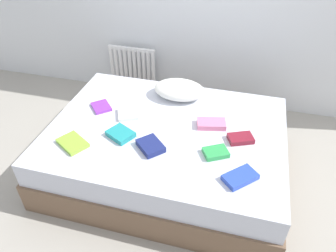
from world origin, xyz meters
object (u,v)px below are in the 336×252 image
textbook_lime (73,143)px  textbook_purple (101,107)px  radiator (133,67)px  textbook_blue (240,177)px  bed (167,150)px  textbook_pink (211,124)px  pillow (179,90)px  textbook_navy (151,146)px  textbook_green (216,152)px  textbook_white (128,114)px  textbook_maroon (241,138)px  textbook_teal (121,134)px

textbook_lime → textbook_purple: (0.00, 0.53, -0.00)m
radiator → textbook_blue: radiator is taller
bed → textbook_pink: (0.36, 0.12, 0.28)m
pillow → textbook_lime: size_ratio=2.03×
textbook_navy → textbook_green: bearing=51.0°
bed → textbook_white: (-0.38, 0.09, 0.27)m
bed → pillow: size_ratio=4.15×
pillow → textbook_green: 0.86m
textbook_pink → textbook_white: textbook_pink is taller
textbook_purple → textbook_maroon: bearing=41.9°
textbook_teal → textbook_lime: size_ratio=0.85×
bed → textbook_green: (0.45, -0.22, 0.27)m
textbook_white → textbook_purple: textbook_white is taller
textbook_white → textbook_blue: 1.15m
bed → textbook_purple: bearing=168.8°
radiator → pillow: pillow is taller
radiator → textbook_lime: size_ratio=2.40×
radiator → textbook_navy: size_ratio=2.75×
pillow → textbook_maroon: 0.81m
textbook_teal → textbook_lime: textbook_teal is taller
textbook_pink → textbook_purple: bearing=166.9°
textbook_white → textbook_maroon: bearing=-29.9°
pillow → textbook_purple: 0.75m
pillow → textbook_navy: bearing=-92.9°
bed → textbook_teal: size_ratio=9.94×
textbook_lime → textbook_navy: textbook_navy is taller
textbook_blue → textbook_maroon: bearing=49.5°
textbook_maroon → textbook_pink: textbook_pink is taller
pillow → textbook_navy: (-0.04, -0.78, -0.05)m
textbook_pink → textbook_blue: size_ratio=1.00×
textbook_lime → textbook_purple: bearing=120.5°
bed → pillow: (-0.01, 0.50, 0.33)m
textbook_green → textbook_pink: size_ratio=0.76×
textbook_green → textbook_white: bearing=130.0°
bed → textbook_teal: bearing=-148.3°
textbook_green → textbook_pink: textbook_pink is taller
textbook_teal → pillow: bearing=93.2°
radiator → bed: bearing=-57.9°
textbook_maroon → textbook_purple: textbook_maroon is taller
textbook_white → textbook_lime: size_ratio=0.80×
radiator → textbook_white: 1.19m
bed → textbook_blue: textbook_blue is taller
textbook_white → textbook_navy: (0.33, -0.37, 0.01)m
textbook_teal → textbook_blue: (0.98, -0.23, -0.00)m
radiator → textbook_maroon: (1.37, -1.21, 0.16)m
textbook_lime → textbook_navy: bearing=41.7°
pillow → textbook_green: size_ratio=2.67×
bed → textbook_lime: (-0.66, -0.40, 0.27)m
textbook_blue → textbook_purple: (-1.30, 0.56, -0.01)m
textbook_blue → textbook_teal: bearing=122.0°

